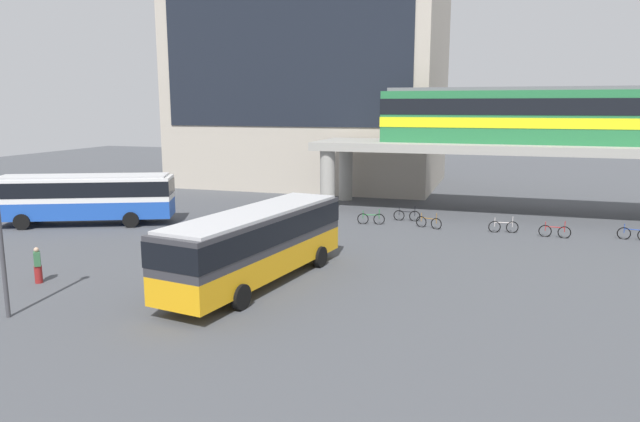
# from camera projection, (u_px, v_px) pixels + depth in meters

# --- Properties ---
(ground_plane) EXTENTS (120.00, 120.00, 0.00)m
(ground_plane) POSITION_uv_depth(u_px,v_px,m) (297.00, 229.00, 35.97)
(ground_plane) COLOR #47494F
(station_building) EXTENTS (24.46, 15.95, 21.63)m
(station_building) POSITION_uv_depth(u_px,v_px,m) (313.00, 72.00, 55.96)
(station_building) COLOR #B2A899
(station_building) RESTS_ON ground_plane
(elevated_platform) EXTENTS (33.47, 6.72, 5.02)m
(elevated_platform) POSITION_uv_depth(u_px,v_px,m) (555.00, 154.00, 39.41)
(elevated_platform) COLOR #9E9B93
(elevated_platform) RESTS_ON ground_plane
(train) EXTENTS (22.11, 2.96, 3.84)m
(train) POSITION_uv_depth(u_px,v_px,m) (544.00, 115.00, 39.21)
(train) COLOR #26723F
(train) RESTS_ON elevated_platform
(bus_main) EXTENTS (4.33, 11.31, 3.22)m
(bus_main) POSITION_uv_depth(u_px,v_px,m) (257.00, 239.00, 24.76)
(bus_main) COLOR orange
(bus_main) RESTS_ON ground_plane
(bus_secondary) EXTENTS (11.14, 6.72, 3.22)m
(bus_secondary) POSITION_uv_depth(u_px,v_px,m) (85.00, 194.00, 37.08)
(bus_secondary) COLOR #1E4CB2
(bus_secondary) RESTS_ON ground_plane
(bicycle_silver) EXTENTS (1.77, 0.38, 1.04)m
(bicycle_silver) POSITION_uv_depth(u_px,v_px,m) (503.00, 227.00, 35.00)
(bicycle_silver) COLOR black
(bicycle_silver) RESTS_ON ground_plane
(bicycle_green) EXTENTS (1.77, 0.39, 1.04)m
(bicycle_green) POSITION_uv_depth(u_px,v_px,m) (371.00, 219.00, 37.46)
(bicycle_green) COLOR black
(bicycle_green) RESTS_ON ground_plane
(bicycle_red) EXTENTS (1.79, 0.17, 1.04)m
(bicycle_red) POSITION_uv_depth(u_px,v_px,m) (555.00, 231.00, 33.71)
(bicycle_red) COLOR black
(bicycle_red) RESTS_ON ground_plane
(bicycle_blue) EXTENTS (1.77, 0.38, 1.04)m
(bicycle_blue) POSITION_uv_depth(u_px,v_px,m) (634.00, 234.00, 33.02)
(bicycle_blue) COLOR black
(bicycle_blue) RESTS_ON ground_plane
(bicycle_brown) EXTENTS (1.70, 0.67, 1.04)m
(bicycle_brown) POSITION_uv_depth(u_px,v_px,m) (429.00, 223.00, 36.28)
(bicycle_brown) COLOR black
(bicycle_brown) RESTS_ON ground_plane
(bicycle_black) EXTENTS (1.79, 0.14, 1.04)m
(bicycle_black) POSITION_uv_depth(u_px,v_px,m) (407.00, 216.00, 38.58)
(bicycle_black) COLOR black
(bicycle_black) RESTS_ON ground_plane
(pedestrian_by_bike_rack) EXTENTS (0.47, 0.40, 1.76)m
(pedestrian_by_bike_rack) POSITION_uv_depth(u_px,v_px,m) (239.00, 222.00, 33.97)
(pedestrian_by_bike_rack) COLOR #724C8C
(pedestrian_by_bike_rack) RESTS_ON ground_plane
(pedestrian_near_building) EXTENTS (0.46, 0.37, 1.79)m
(pedestrian_near_building) POSITION_uv_depth(u_px,v_px,m) (317.00, 222.00, 34.13)
(pedestrian_near_building) COLOR gray
(pedestrian_near_building) RESTS_ON ground_plane
(pedestrian_waiting_near_stop) EXTENTS (0.46, 0.47, 1.60)m
(pedestrian_waiting_near_stop) POSITION_uv_depth(u_px,v_px,m) (38.00, 266.00, 25.02)
(pedestrian_waiting_near_stop) COLOR maroon
(pedestrian_waiting_near_stop) RESTS_ON ground_plane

